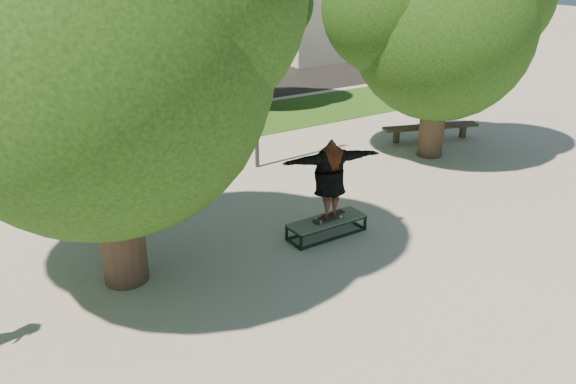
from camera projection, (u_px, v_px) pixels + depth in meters
ground at (333, 244)px, 12.12m from camera, size 120.00×120.00×0.00m
grass_strip at (194, 129)px, 19.95m from camera, size 30.00×4.00×0.02m
asphalt_strip at (112, 97)px, 24.48m from camera, size 40.00×8.00×0.01m
tree_left at (89, 44)px, 9.08m from camera, size 6.96×5.95×7.12m
tree_right at (439, 18)px, 15.85m from camera, size 6.24×5.33×6.51m
bg_tree_mid at (100, 9)px, 19.34m from camera, size 5.76×4.92×6.24m
bg_tree_right at (248, 17)px, 21.90m from camera, size 5.04×4.31×5.43m
lamppost at (255, 58)px, 15.24m from camera, size 0.25×0.15×6.11m
grind_box at (327, 227)px, 12.42m from camera, size 1.80×0.60×0.38m
skater_rig at (330, 179)px, 11.99m from camera, size 2.26×1.11×1.85m
bench at (431, 128)px, 18.68m from camera, size 3.25×1.52×0.51m
car_grey at (69, 92)px, 22.15m from camera, size 2.55×5.21×1.43m
car_silver_b at (118, 77)px, 24.76m from camera, size 2.20×5.21×1.50m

